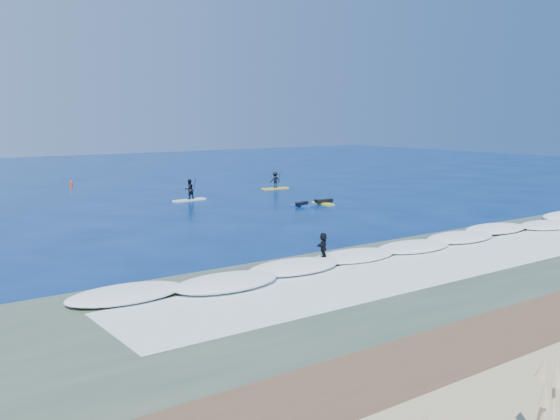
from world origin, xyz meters
TOP-DOWN VIEW (x-y plane):
  - ground at (0.00, 0.00)m, footprint 160.00×160.00m
  - shallow_water at (0.00, -14.00)m, footprint 90.00×13.00m
  - breaking_wave at (0.00, -10.00)m, footprint 40.00×6.00m
  - whitewater at (0.00, -13.00)m, footprint 34.00×5.00m
  - sup_paddler_center at (0.43, 14.34)m, footprint 3.00×1.06m
  - sup_paddler_right at (11.13, 16.88)m, footprint 2.79×1.05m
  - prone_paddler_near at (8.22, 6.17)m, footprint 1.80×2.29m
  - prone_paddler_far at (5.95, 6.15)m, footprint 1.57×2.07m
  - wave_surfer at (-4.95, -9.49)m, footprint 1.81×1.45m
  - marker_buoy at (-4.30, 30.57)m, footprint 0.29×0.29m

SIDE VIEW (x-z plane):
  - ground at x=0.00m, z-range 0.00..0.00m
  - breaking_wave at x=0.00m, z-range -0.15..0.15m
  - whitewater at x=0.00m, z-range -0.01..0.01m
  - shallow_water at x=0.00m, z-range 0.00..0.01m
  - prone_paddler_far at x=5.95m, z-range -0.07..0.35m
  - prone_paddler_near at x=8.22m, z-range -0.08..0.40m
  - marker_buoy at x=-4.30m, z-range -0.04..0.64m
  - sup_paddler_right at x=11.13m, z-range -0.21..1.70m
  - wave_surfer at x=-4.95m, z-range 0.10..1.43m
  - sup_paddler_center at x=0.43m, z-range -0.26..1.80m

